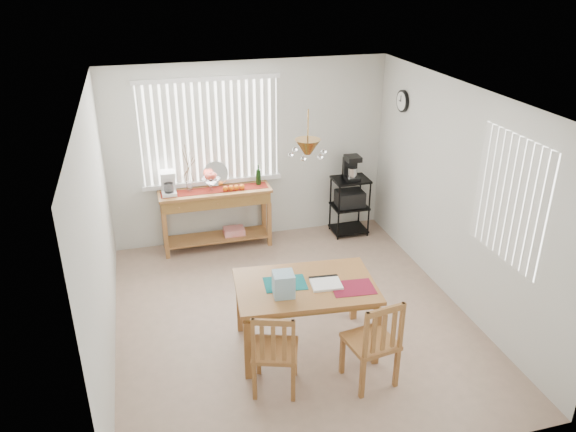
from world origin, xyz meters
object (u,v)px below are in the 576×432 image
object	(u,v)px
wire_cart	(350,201)
chair_right	(373,343)
dining_table	(305,292)
cart_items	(351,168)
chair_left	(275,352)
sideboard	(216,204)

from	to	relation	value
wire_cart	chair_right	size ratio (longest dim) A/B	0.91
wire_cart	chair_right	xyz separation A→B (m)	(-0.99, -3.19, -0.05)
wire_cart	dining_table	bearing A→B (deg)	-120.43
cart_items	chair_left	bearing A→B (deg)	-122.20
wire_cart	chair_right	world-z (taller)	chair_right
dining_table	chair_right	size ratio (longest dim) A/B	1.56
dining_table	chair_left	bearing A→B (deg)	-129.32
sideboard	chair_left	size ratio (longest dim) A/B	1.70
wire_cart	chair_left	size ratio (longest dim) A/B	0.96
sideboard	chair_right	world-z (taller)	chair_right
sideboard	chair_right	bearing A→B (deg)	-73.05
wire_cart	chair_right	bearing A→B (deg)	-107.19
sideboard	dining_table	bearing A→B (deg)	-78.03
chair_right	chair_left	bearing A→B (deg)	171.01
wire_cart	dining_table	size ratio (longest dim) A/B	0.58
dining_table	chair_left	world-z (taller)	chair_left
cart_items	chair_left	distance (m)	3.66
wire_cart	chair_left	world-z (taller)	chair_left
chair_left	chair_right	distance (m)	0.95
wire_cart	dining_table	world-z (taller)	wire_cart
sideboard	chair_right	xyz separation A→B (m)	(1.00, -3.28, -0.18)
cart_items	dining_table	size ratio (longest dim) A/B	0.24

